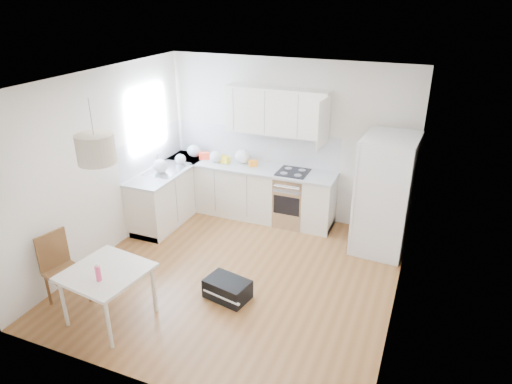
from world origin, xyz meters
TOP-DOWN VIEW (x-y plane):
  - floor at (0.00, 0.00)m, footprint 4.20×4.20m
  - ceiling at (0.00, 0.00)m, footprint 4.20×4.20m
  - wall_back at (0.00, 2.10)m, footprint 4.20×0.00m
  - wall_left at (-2.10, 0.00)m, footprint 0.00×4.20m
  - wall_right at (2.10, 0.00)m, footprint 0.00×4.20m
  - window_glassblock at (-2.09, 1.15)m, footprint 0.02×1.00m
  - cabinets_back at (-0.60, 1.80)m, footprint 3.00×0.60m
  - cabinets_left at (-1.80, 1.20)m, footprint 0.60×1.80m
  - counter_back at (-0.60, 1.80)m, footprint 3.02×0.64m
  - counter_left at (-1.80, 1.20)m, footprint 0.64×1.82m
  - backsplash_back at (-0.60, 2.09)m, footprint 3.00×0.01m
  - backsplash_left at (-2.09, 1.20)m, footprint 0.01×1.80m
  - upper_cabinets at (-0.15, 1.94)m, footprint 1.70×0.32m
  - range_oven at (0.20, 1.80)m, footprint 0.50×0.61m
  - sink at (-1.80, 1.15)m, footprint 0.50×0.80m
  - refrigerator at (1.73, 1.53)m, footprint 0.91×0.95m
  - dining_table at (-1.04, -1.41)m, footprint 0.97×0.97m
  - dining_chair at (-1.73, -1.37)m, footprint 0.49×0.49m
  - drink_bottle at (-0.98, -1.59)m, footprint 0.07×0.07m
  - gym_bag at (0.09, -0.51)m, footprint 0.62×0.47m
  - pendant_lamp at (-0.92, -1.39)m, footprint 0.39×0.39m
  - grocery_bag_a at (-1.68, 1.86)m, footprint 0.25×0.21m
  - grocery_bag_b at (-1.19, 1.77)m, footprint 0.22×0.19m
  - grocery_bag_c at (-0.74, 1.90)m, footprint 0.27×0.23m
  - grocery_bag_d at (-1.72, 1.46)m, footprint 0.19×0.16m
  - grocery_bag_e at (-1.80, 0.98)m, footprint 0.25×0.22m
  - snack_orange at (-0.52, 1.83)m, footprint 0.17×0.15m
  - snack_yellow at (-1.04, 1.80)m, footprint 0.20×0.15m
  - snack_red at (-1.45, 1.83)m, footprint 0.20×0.17m

SIDE VIEW (x-z plane):
  - floor at x=0.00m, z-range 0.00..0.00m
  - gym_bag at x=0.09m, z-range 0.00..0.26m
  - cabinets_back at x=-0.60m, z-range 0.00..0.88m
  - cabinets_left at x=-1.80m, z-range 0.00..0.88m
  - range_oven at x=0.20m, z-range 0.00..0.88m
  - dining_chair at x=-1.73m, z-range 0.00..0.95m
  - dining_table at x=-1.04m, z-range 0.27..0.95m
  - drink_bottle at x=-0.98m, z-range 0.68..0.90m
  - refrigerator at x=1.73m, z-range 0.00..1.79m
  - counter_back at x=-0.60m, z-range 0.88..0.92m
  - counter_left at x=-1.80m, z-range 0.88..0.92m
  - sink at x=-1.80m, z-range 0.84..0.99m
  - snack_orange at x=-0.52m, z-range 0.92..1.02m
  - snack_red at x=-1.45m, z-range 0.92..1.04m
  - snack_yellow at x=-1.04m, z-range 0.92..1.04m
  - grocery_bag_d at x=-1.72m, z-range 0.92..1.09m
  - grocery_bag_b at x=-1.19m, z-range 0.92..1.12m
  - grocery_bag_a at x=-1.68m, z-range 0.92..1.14m
  - grocery_bag_e at x=-1.80m, z-range 0.92..1.15m
  - grocery_bag_c at x=-0.74m, z-range 0.92..1.17m
  - backsplash_back at x=-0.60m, z-range 0.92..1.50m
  - backsplash_left at x=-2.09m, z-range 0.92..1.50m
  - wall_back at x=0.00m, z-range -0.75..3.45m
  - wall_left at x=-2.10m, z-range -0.75..3.45m
  - wall_right at x=2.10m, z-range -0.75..3.45m
  - window_glassblock at x=-2.09m, z-range 1.25..2.25m
  - upper_cabinets at x=-0.15m, z-range 1.50..2.25m
  - pendant_lamp at x=-0.92m, z-range 2.03..2.33m
  - ceiling at x=0.00m, z-range 2.70..2.70m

